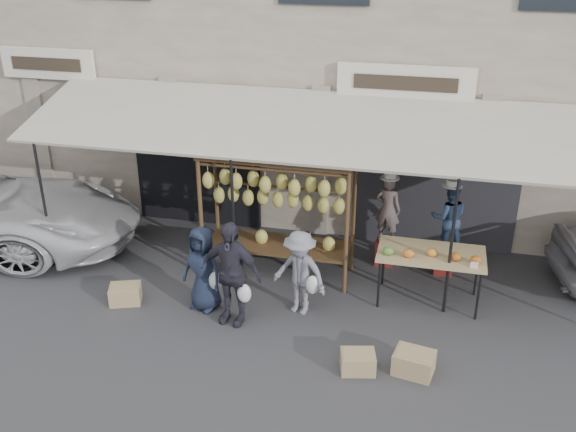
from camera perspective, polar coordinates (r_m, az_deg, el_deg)
name	(u,v)px	position (r m, az deg, el deg)	size (l,w,h in m)	color
ground_plane	(275,331)	(9.99, -1.14, -10.17)	(90.00, 90.00, 0.00)	#2D2D30
shophouse	(348,25)	(14.71, 5.34, 16.59)	(24.00, 6.15, 7.30)	#B7A893
awning	(308,127)	(10.87, 1.82, 7.93)	(10.00, 2.35, 2.92)	#BCB6A2
banana_rack	(277,192)	(10.77, -0.99, 2.11)	(2.60, 0.90, 2.24)	#372513
produce_table	(431,255)	(10.49, 12.61, -3.44)	(1.70, 0.90, 1.04)	tan
vendor_left	(388,209)	(11.46, 8.86, 0.60)	(0.46, 0.30, 1.25)	#62534E
vendor_right	(449,218)	(11.36, 14.10, -0.16)	(0.61, 0.48, 1.26)	navy
customer_left	(203,269)	(10.27, -7.58, -4.66)	(0.70, 0.45, 1.43)	#192133
customer_mid	(231,273)	(9.83, -5.11, -5.06)	(1.00, 0.41, 1.70)	#2D2B37
customer_right	(300,273)	(10.08, 1.04, -5.08)	(0.91, 0.53, 1.41)	slate
stool_left	(385,252)	(11.83, 8.59, -3.17)	(0.33, 0.33, 0.46)	maroon
stool_right	(444,261)	(11.73, 13.68, -3.94)	(0.32, 0.32, 0.45)	maroon
crate_near_a	(358,362)	(9.20, 6.23, -12.76)	(0.47, 0.36, 0.28)	tan
crate_near_b	(414,363)	(9.26, 11.12, -12.68)	(0.54, 0.41, 0.32)	tan
crate_far	(125,294)	(10.93, -14.26, -6.74)	(0.50, 0.38, 0.30)	tan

